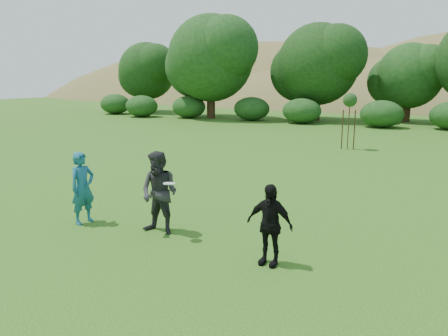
% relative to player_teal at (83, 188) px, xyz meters
% --- Properties ---
extents(ground, '(120.00, 120.00, 0.00)m').
position_rel_player_teal_xyz_m(ground, '(2.50, -0.07, -0.91)').
color(ground, '#19470C').
rests_on(ground, ground).
extents(player_teal, '(0.56, 0.74, 1.82)m').
position_rel_player_teal_xyz_m(player_teal, '(0.00, 0.00, 0.00)').
color(player_teal, '#195872').
rests_on(player_teal, ground).
extents(player_grey, '(0.95, 0.74, 1.96)m').
position_rel_player_teal_xyz_m(player_grey, '(2.14, 0.23, 0.07)').
color(player_grey, '#28282B').
rests_on(player_grey, ground).
extents(player_black, '(0.98, 0.47, 1.63)m').
position_rel_player_teal_xyz_m(player_black, '(5.06, -0.30, -0.10)').
color(player_black, black).
rests_on(player_black, ground).
extents(frisbee, '(0.27, 0.27, 0.05)m').
position_rel_player_teal_xyz_m(frisbee, '(2.56, 0.01, 0.39)').
color(frisbee, white).
rests_on(frisbee, ground).
extents(sapling, '(0.70, 0.70, 2.85)m').
position_rel_player_teal_xyz_m(sapling, '(3.80, 14.66, 1.51)').
color(sapling, '#3D2618').
rests_on(sapling, ground).
extents(hillside, '(150.00, 72.00, 52.00)m').
position_rel_player_teal_xyz_m(hillside, '(1.94, 68.38, -12.88)').
color(hillside, olive).
rests_on(hillside, ground).
extents(tree_row, '(53.92, 10.38, 9.62)m').
position_rel_player_teal_xyz_m(tree_row, '(5.73, 28.61, 3.96)').
color(tree_row, '#3A2616').
rests_on(tree_row, ground).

